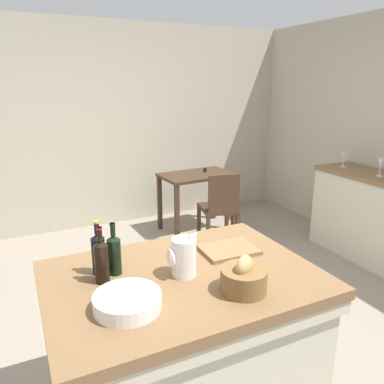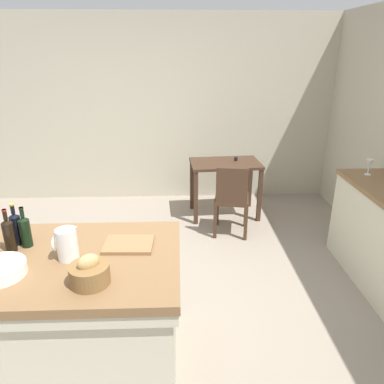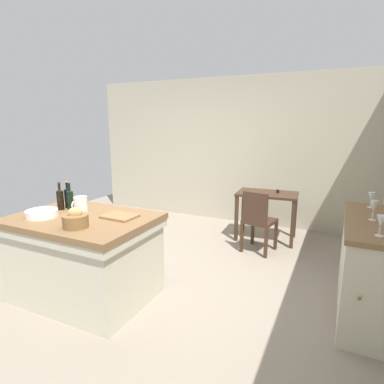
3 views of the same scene
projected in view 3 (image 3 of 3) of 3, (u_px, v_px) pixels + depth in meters
name	position (u px, v px, depth m)	size (l,w,h in m)	color
ground_plane	(153.00, 276.00, 3.79)	(6.76, 6.76, 0.00)	gray
wall_back	(227.00, 151.00, 5.81)	(5.32, 0.12, 2.60)	#B2AA93
island_table	(85.00, 254.00, 3.26)	(1.42, 1.01, 0.87)	brown
side_cabinet	(370.00, 268.00, 2.95)	(0.52, 1.38, 0.93)	brown
writing_desk	(267.00, 200.00, 4.88)	(0.94, 0.62, 0.80)	#3D281C
wooden_chair	(258.00, 220.00, 4.40)	(0.46, 0.46, 0.89)	#3D281C
pitcher	(81.00, 207.00, 3.15)	(0.17, 0.13, 0.25)	white
wash_bowl	(42.00, 213.00, 3.16)	(0.31, 0.31, 0.07)	white
bread_basket	(75.00, 220.00, 2.83)	(0.23, 0.23, 0.19)	brown
cutting_board	(120.00, 216.00, 3.14)	(0.33, 0.24, 0.02)	olive
wine_bottle_dark	(70.00, 199.00, 3.43)	(0.07, 0.07, 0.29)	black
wine_bottle_amber	(68.00, 197.00, 3.50)	(0.07, 0.07, 0.30)	black
wine_bottle_green	(60.00, 199.00, 3.41)	(0.07, 0.07, 0.30)	black
wine_glass_far_left	(381.00, 222.00, 2.43)	(0.07, 0.07, 0.17)	white
wine_glass_left	(374.00, 207.00, 2.83)	(0.07, 0.07, 0.18)	white
wine_glass_middle	(372.00, 197.00, 3.26)	(0.07, 0.07, 0.16)	white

